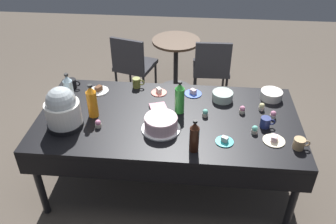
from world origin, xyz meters
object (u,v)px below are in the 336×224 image
at_px(glass_salad_bowl, 222,96).
at_px(dessert_plate_cobalt, 193,93).
at_px(cupcake_lemon, 242,110).
at_px(dessert_plate_teal, 224,141).
at_px(dessert_plate_cream, 274,140).
at_px(round_cafe_table, 176,56).
at_px(soda_bottle_cola, 194,137).
at_px(maroon_chair_right, 212,66).
at_px(coffee_mug_black, 72,84).
at_px(slow_cooker, 63,109).
at_px(soda_bottle_orange_juice, 92,102).
at_px(coffee_mug_tan, 299,144).
at_px(cupcake_mint, 98,124).
at_px(dessert_plate_white, 99,90).
at_px(frosted_layer_cake, 161,123).
at_px(coffee_mug_olive, 137,83).
at_px(soda_bottle_lime_soda, 180,98).
at_px(ceramic_snack_bowl, 271,95).
at_px(cupcake_cocoa, 262,107).
at_px(potluck_table, 168,123).
at_px(cupcake_berry, 255,130).
at_px(coffee_mug_navy, 266,122).
at_px(soda_bottle_water, 69,92).
at_px(cupcake_vanilla, 205,113).
at_px(maroon_chair_left, 133,63).
at_px(dessert_plate_coral, 159,92).

relative_size(glass_salad_bowl, dessert_plate_cobalt, 1.16).
bearing_deg(cupcake_lemon, dessert_plate_teal, -112.14).
distance_m(dessert_plate_cream, round_cafe_table, 2.14).
bearing_deg(soda_bottle_cola, maroon_chair_right, 84.66).
height_order(soda_bottle_cola, coffee_mug_black, soda_bottle_cola).
height_order(slow_cooker, soda_bottle_orange_juice, slow_cooker).
height_order(dessert_plate_teal, maroon_chair_right, maroon_chair_right).
bearing_deg(coffee_mug_tan, glass_salad_bowl, 131.30).
xyz_separation_m(dessert_plate_cream, cupcake_mint, (-1.39, 0.06, 0.02)).
xyz_separation_m(dessert_plate_white, maroon_chair_right, (1.09, 1.10, -0.27)).
bearing_deg(dessert_plate_cobalt, frosted_layer_cake, -113.29).
distance_m(coffee_mug_olive, maroon_chair_right, 1.28).
bearing_deg(soda_bottle_lime_soda, dessert_plate_cobalt, 69.99).
bearing_deg(soda_bottle_cola, ceramic_snack_bowl, 48.78).
relative_size(cupcake_cocoa, maroon_chair_right, 0.08).
relative_size(cupcake_mint, coffee_mug_olive, 0.58).
xyz_separation_m(potluck_table, slow_cooker, (-0.82, -0.20, 0.23)).
height_order(dessert_plate_white, cupcake_cocoa, cupcake_cocoa).
height_order(frosted_layer_cake, soda_bottle_cola, soda_bottle_cola).
bearing_deg(soda_bottle_lime_soda, maroon_chair_right, 77.23).
xyz_separation_m(frosted_layer_cake, cupcake_berry, (0.74, 0.02, -0.03)).
height_order(dessert_plate_teal, coffee_mug_navy, coffee_mug_navy).
distance_m(soda_bottle_orange_juice, coffee_mug_navy, 1.43).
bearing_deg(maroon_chair_right, slow_cooker, -126.24).
bearing_deg(dessert_plate_teal, soda_bottle_cola, -154.03).
distance_m(cupcake_berry, soda_bottle_water, 1.57).
bearing_deg(dessert_plate_teal, round_cafe_table, 104.49).
height_order(cupcake_lemon, cupcake_vanilla, same).
xyz_separation_m(dessert_plate_white, cupcake_vanilla, (1.00, -0.32, 0.02)).
bearing_deg(soda_bottle_cola, glass_salad_bowl, 71.63).
bearing_deg(ceramic_snack_bowl, dessert_plate_teal, -124.00).
distance_m(slow_cooker, cupcake_berry, 1.52).
distance_m(potluck_table, dessert_plate_white, 0.78).
relative_size(ceramic_snack_bowl, maroon_chair_left, 0.23).
distance_m(dessert_plate_teal, coffee_mug_tan, 0.55).
xyz_separation_m(glass_salad_bowl, cupcake_mint, (-1.01, -0.50, -0.01)).
relative_size(glass_salad_bowl, cupcake_mint, 2.76).
bearing_deg(potluck_table, coffee_mug_black, 157.54).
relative_size(dessert_plate_cream, maroon_chair_left, 0.20).
distance_m(glass_salad_bowl, soda_bottle_water, 1.34).
xyz_separation_m(cupcake_cocoa, coffee_mug_black, (-1.75, 0.22, 0.01)).
xyz_separation_m(ceramic_snack_bowl, dessert_plate_white, (-1.59, -0.01, -0.03)).
bearing_deg(frosted_layer_cake, coffee_mug_olive, 115.18).
bearing_deg(dessert_plate_cream, coffee_mug_olive, 149.07).
distance_m(dessert_plate_white, cupcake_vanilla, 1.05).
relative_size(dessert_plate_cream, cupcake_mint, 2.52).
xyz_separation_m(cupcake_lemon, coffee_mug_tan, (0.38, -0.43, 0.01)).
bearing_deg(cupcake_vanilla, dessert_plate_coral, 142.19).
distance_m(ceramic_snack_bowl, coffee_mug_black, 1.86).
xyz_separation_m(ceramic_snack_bowl, dessert_plate_cream, (-0.07, -0.62, -0.03)).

